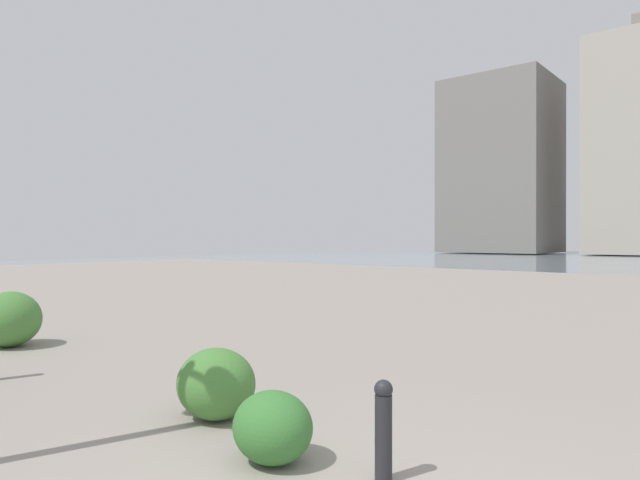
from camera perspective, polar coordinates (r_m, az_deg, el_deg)
building_annex at (r=71.53m, az=18.32°, el=7.19°), size 12.13×11.37×20.88m
bollard_near at (r=4.00m, az=6.62°, el=-18.87°), size 0.13×0.13×0.70m
shrub_low at (r=5.32m, az=-10.77°, el=-14.48°), size 0.77×0.69×0.65m
shrub_round at (r=9.79m, az=-29.60°, el=-7.17°), size 1.00×0.90×0.85m
shrub_wide at (r=4.31m, az=-4.96°, el=-18.84°), size 0.63×0.56×0.53m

